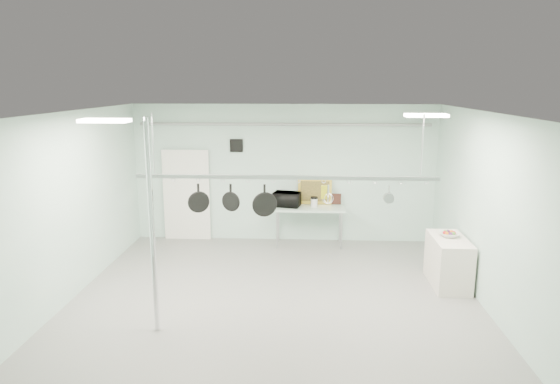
# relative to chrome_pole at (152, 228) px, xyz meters

# --- Properties ---
(floor) EXTENTS (8.00, 8.00, 0.00)m
(floor) POSITION_rel_chrome_pole_xyz_m (1.70, 0.60, -1.60)
(floor) COLOR gray
(floor) RESTS_ON ground
(ceiling) EXTENTS (7.00, 8.00, 0.02)m
(ceiling) POSITION_rel_chrome_pole_xyz_m (1.70, 0.60, 1.59)
(ceiling) COLOR silver
(ceiling) RESTS_ON back_wall
(back_wall) EXTENTS (7.00, 0.02, 3.20)m
(back_wall) POSITION_rel_chrome_pole_xyz_m (1.70, 4.59, 0.00)
(back_wall) COLOR silver
(back_wall) RESTS_ON floor
(right_wall) EXTENTS (0.02, 8.00, 3.20)m
(right_wall) POSITION_rel_chrome_pole_xyz_m (5.19, 0.60, 0.00)
(right_wall) COLOR silver
(right_wall) RESTS_ON floor
(door) EXTENTS (1.10, 0.10, 2.20)m
(door) POSITION_rel_chrome_pole_xyz_m (-0.60, 4.54, -0.55)
(door) COLOR silver
(door) RESTS_ON floor
(wall_vent) EXTENTS (0.30, 0.04, 0.30)m
(wall_vent) POSITION_rel_chrome_pole_xyz_m (0.60, 4.57, 0.65)
(wall_vent) COLOR black
(wall_vent) RESTS_ON back_wall
(conduit_pipe) EXTENTS (6.60, 0.07, 0.07)m
(conduit_pipe) POSITION_rel_chrome_pole_xyz_m (1.70, 4.50, 1.15)
(conduit_pipe) COLOR gray
(conduit_pipe) RESTS_ON back_wall
(chrome_pole) EXTENTS (0.08, 0.08, 3.20)m
(chrome_pole) POSITION_rel_chrome_pole_xyz_m (0.00, 0.00, 0.00)
(chrome_pole) COLOR silver
(chrome_pole) RESTS_ON floor
(prep_table) EXTENTS (1.60, 0.70, 0.91)m
(prep_table) POSITION_rel_chrome_pole_xyz_m (2.30, 4.20, -0.77)
(prep_table) COLOR silver
(prep_table) RESTS_ON floor
(side_cabinet) EXTENTS (0.60, 1.20, 0.90)m
(side_cabinet) POSITION_rel_chrome_pole_xyz_m (4.85, 2.00, -1.15)
(side_cabinet) COLOR beige
(side_cabinet) RESTS_ON floor
(pot_rack) EXTENTS (4.80, 0.06, 1.00)m
(pot_rack) POSITION_rel_chrome_pole_xyz_m (1.90, 0.90, 0.63)
(pot_rack) COLOR #B7B7BC
(pot_rack) RESTS_ON ceiling
(light_panel_left) EXTENTS (0.65, 0.30, 0.05)m
(light_panel_left) POSITION_rel_chrome_pole_xyz_m (-0.50, -0.20, 1.56)
(light_panel_left) COLOR white
(light_panel_left) RESTS_ON ceiling
(light_panel_right) EXTENTS (0.65, 0.30, 0.05)m
(light_panel_right) POSITION_rel_chrome_pole_xyz_m (4.10, 1.20, 1.56)
(light_panel_right) COLOR white
(light_panel_right) RESTS_ON ceiling
(microwave) EXTENTS (0.67, 0.52, 0.33)m
(microwave) POSITION_rel_chrome_pole_xyz_m (1.79, 4.22, -0.53)
(microwave) COLOR black
(microwave) RESTS_ON prep_table
(coffee_canister) EXTENTS (0.19, 0.19, 0.19)m
(coffee_canister) POSITION_rel_chrome_pole_xyz_m (2.41, 4.21, -0.60)
(coffee_canister) COLOR silver
(coffee_canister) RESTS_ON prep_table
(painting_large) EXTENTS (0.79, 0.17, 0.58)m
(painting_large) POSITION_rel_chrome_pole_xyz_m (2.42, 4.50, -0.41)
(painting_large) COLOR gold
(painting_large) RESTS_ON prep_table
(painting_small) EXTENTS (0.31, 0.10, 0.25)m
(painting_small) POSITION_rel_chrome_pole_xyz_m (2.88, 4.50, -0.57)
(painting_small) COLOR black
(painting_small) RESTS_ON prep_table
(fruit_bowl) EXTENTS (0.36, 0.36, 0.09)m
(fruit_bowl) POSITION_rel_chrome_pole_xyz_m (4.86, 2.09, -0.66)
(fruit_bowl) COLOR silver
(fruit_bowl) RESTS_ON side_cabinet
(skillet_left) EXTENTS (0.34, 0.20, 0.46)m
(skillet_left) POSITION_rel_chrome_pole_xyz_m (0.50, 0.90, 0.26)
(skillet_left) COLOR black
(skillet_left) RESTS_ON pot_rack
(skillet_mid) EXTENTS (0.32, 0.16, 0.45)m
(skillet_mid) POSITION_rel_chrome_pole_xyz_m (1.02, 0.90, 0.26)
(skillet_mid) COLOR black
(skillet_mid) RESTS_ON pot_rack
(skillet_right) EXTENTS (0.40, 0.17, 0.54)m
(skillet_right) POSITION_rel_chrome_pole_xyz_m (1.56, 0.90, 0.22)
(skillet_right) COLOR black
(skillet_right) RESTS_ON pot_rack
(whisk) EXTENTS (0.18, 0.18, 0.32)m
(whisk) POSITION_rel_chrome_pole_xyz_m (2.57, 0.90, 0.33)
(whisk) COLOR #A9A9AE
(whisk) RESTS_ON pot_rack
(grater) EXTENTS (0.10, 0.03, 0.23)m
(grater) POSITION_rel_chrome_pole_xyz_m (2.51, 0.90, 0.37)
(grater) COLOR #C6CE18
(grater) RESTS_ON pot_rack
(saucepan) EXTENTS (0.17, 0.12, 0.30)m
(saucepan) POSITION_rel_chrome_pole_xyz_m (3.53, 0.90, 0.34)
(saucepan) COLOR silver
(saucepan) RESTS_ON pot_rack
(fruit_cluster) EXTENTS (0.24, 0.24, 0.09)m
(fruit_cluster) POSITION_rel_chrome_pole_xyz_m (4.86, 2.09, -0.62)
(fruit_cluster) COLOR #AF1017
(fruit_cluster) RESTS_ON fruit_bowl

